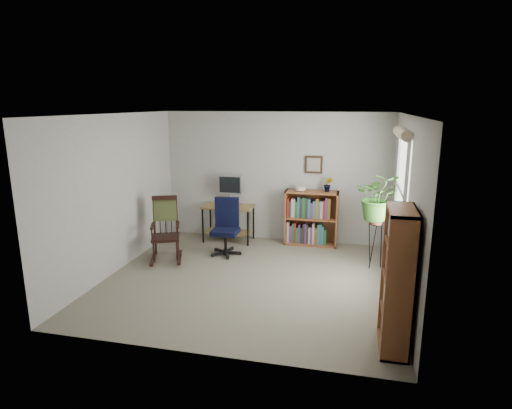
% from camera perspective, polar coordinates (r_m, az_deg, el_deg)
% --- Properties ---
extents(floor, '(4.20, 4.00, 0.00)m').
position_cam_1_polar(floor, '(6.44, -0.82, -9.94)').
color(floor, gray).
rests_on(floor, ground).
extents(ceiling, '(4.20, 4.00, 0.00)m').
position_cam_1_polar(ceiling, '(5.92, -0.89, 11.93)').
color(ceiling, silver).
rests_on(ceiling, ground).
extents(wall_back, '(4.20, 0.00, 2.40)m').
position_cam_1_polar(wall_back, '(7.98, 2.60, 3.64)').
color(wall_back, '#B0B0AC').
rests_on(wall_back, ground).
extents(wall_front, '(4.20, 0.00, 2.40)m').
position_cam_1_polar(wall_front, '(4.22, -7.40, -5.37)').
color(wall_front, '#B0B0AC').
rests_on(wall_front, ground).
extents(wall_left, '(0.00, 4.00, 2.40)m').
position_cam_1_polar(wall_left, '(6.87, -18.13, 1.38)').
color(wall_left, '#B0B0AC').
rests_on(wall_left, ground).
extents(wall_right, '(0.00, 4.00, 2.40)m').
position_cam_1_polar(wall_right, '(5.94, 19.24, -0.52)').
color(wall_right, '#B0B0AC').
rests_on(wall_right, ground).
extents(window, '(0.12, 1.20, 1.50)m').
position_cam_1_polar(window, '(6.18, 18.74, 1.95)').
color(window, white).
rests_on(window, wall_right).
extents(desk, '(0.94, 0.52, 0.68)m').
position_cam_1_polar(desk, '(8.08, -3.69, -2.52)').
color(desk, olive).
rests_on(desk, floor).
extents(monitor, '(0.46, 0.16, 0.56)m').
position_cam_1_polar(monitor, '(8.07, -3.47, 1.97)').
color(monitor, '#ADADB1').
rests_on(monitor, desk).
extents(keyboard, '(0.40, 0.15, 0.02)m').
position_cam_1_polar(keyboard, '(7.88, -3.98, -0.30)').
color(keyboard, black).
rests_on(keyboard, desk).
extents(office_chair, '(0.60, 0.60, 0.99)m').
position_cam_1_polar(office_chair, '(7.29, -4.12, -3.02)').
color(office_chair, black).
rests_on(office_chair, floor).
extents(rocking_chair, '(0.86, 1.07, 1.08)m').
position_cam_1_polar(rocking_chair, '(7.17, -12.01, -3.20)').
color(rocking_chair, black).
rests_on(rocking_chair, floor).
extents(low_bookshelf, '(0.95, 0.32, 1.01)m').
position_cam_1_polar(low_bookshelf, '(7.86, 7.36, -1.81)').
color(low_bookshelf, brown).
rests_on(low_bookshelf, floor).
extents(tall_bookshelf, '(0.29, 0.67, 1.53)m').
position_cam_1_polar(tall_bookshelf, '(4.73, 18.34, -9.54)').
color(tall_bookshelf, brown).
rests_on(tall_bookshelf, floor).
extents(plant_stand, '(0.28, 0.28, 0.83)m').
position_cam_1_polar(plant_stand, '(7.02, 15.54, -4.81)').
color(plant_stand, black).
rests_on(plant_stand, floor).
extents(spider_plant, '(1.69, 1.88, 1.46)m').
position_cam_1_polar(spider_plant, '(6.77, 16.12, 3.95)').
color(spider_plant, '#346925').
rests_on(spider_plant, plant_stand).
extents(potted_plant_small, '(0.13, 0.24, 0.11)m').
position_cam_1_polar(potted_plant_small, '(7.73, 9.56, 2.09)').
color(potted_plant_small, '#346925').
rests_on(potted_plant_small, low_bookshelf).
extents(framed_picture, '(0.32, 0.04, 0.32)m').
position_cam_1_polar(framed_picture, '(7.82, 7.69, 5.28)').
color(framed_picture, black).
rests_on(framed_picture, wall_back).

